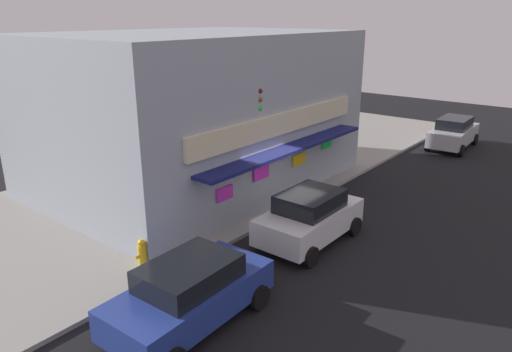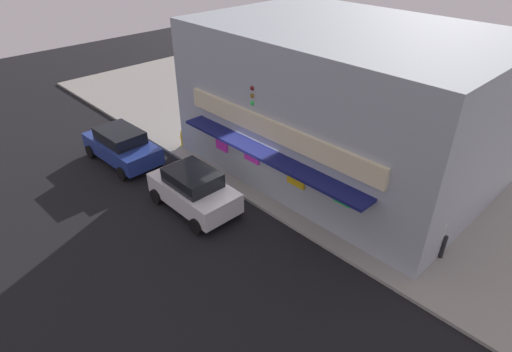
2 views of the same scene
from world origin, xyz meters
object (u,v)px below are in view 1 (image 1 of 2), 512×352
Objects in this scene: parked_car_blue at (190,292)px; parked_car_white at (310,217)px; potted_plant_by_doorway at (164,209)px; parked_car_silver at (453,133)px; pedestrian at (328,141)px; fire_hydrant at (142,254)px; trash_can at (319,165)px; traffic_light at (254,129)px.

parked_car_white is at bearing 1.82° from parked_car_blue.
parked_car_silver is (16.89, -4.72, 0.31)m from potted_plant_by_doorway.
fire_hydrant is at bearing -173.53° from pedestrian.
pedestrian is at bearing 6.47° from fire_hydrant.
parked_car_silver reaches higher than fire_hydrant.
trash_can is 0.18× the size of parked_car_silver.
pedestrian is 0.44× the size of parked_car_white.
parked_car_silver is at bearing -11.27° from traffic_light.
parked_car_white is (-6.06, -3.33, 0.37)m from trash_can.
trash_can is at bearing 28.81° from parked_car_white.
traffic_light is 5.62× the size of fire_hydrant.
potted_plant_by_doorway is (2.61, 2.06, 0.02)m from fire_hydrant.
parked_car_blue reaches higher than potted_plant_by_doorway.
trash_can is 0.19× the size of parked_car_white.
parked_car_white is at bearing -151.19° from trash_can.
traffic_light reaches higher than fire_hydrant.
pedestrian reaches higher than trash_can.
pedestrian is at bearing 9.76° from traffic_light.
trash_can is 9.39m from parked_car_silver.
trash_can is 6.92m from parked_car_white.
trash_can is at bearing 3.18° from fire_hydrant.
parked_car_blue is at bearing -124.97° from potted_plant_by_doorway.
pedestrian is at bearing -3.38° from potted_plant_by_doorway.
parked_car_silver is at bearing -7.77° from fire_hydrant.
parked_car_blue reaches higher than trash_can.
potted_plant_by_doorway is 0.20× the size of parked_car_blue.
parked_car_silver is 14.86m from parked_car_white.
traffic_light reaches higher than potted_plant_by_doorway.
potted_plant_by_doorway is 0.20× the size of parked_car_silver.
fire_hydrant is at bearing 149.42° from parked_car_white.
parked_car_blue is at bearing -162.31° from pedestrian.
potted_plant_by_doorway is 6.07m from parked_car_blue.
fire_hydrant is (-5.32, -0.17, -2.71)m from traffic_light.
trash_can is 12.09m from parked_car_blue.
potted_plant_by_doorway is 17.54m from parked_car_silver.
parked_car_white is at bearing -103.37° from traffic_light.
parked_car_white is at bearing -152.90° from pedestrian.
pedestrian is (7.50, 1.29, -2.17)m from traffic_light.
parked_car_blue is (-11.56, -3.51, 0.34)m from trash_can.
traffic_light is 6.41× the size of trash_can.
parked_car_white reaches higher than parked_car_blue.
parked_car_silver is 0.99× the size of parked_car_blue.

